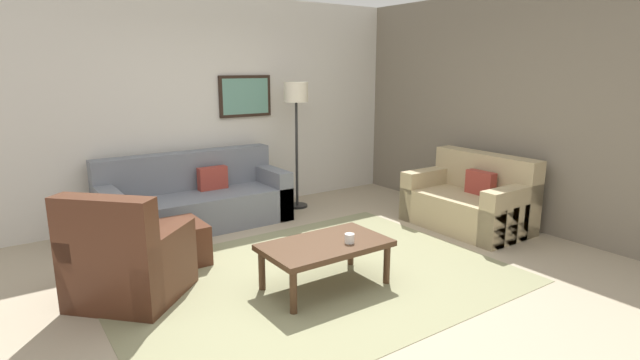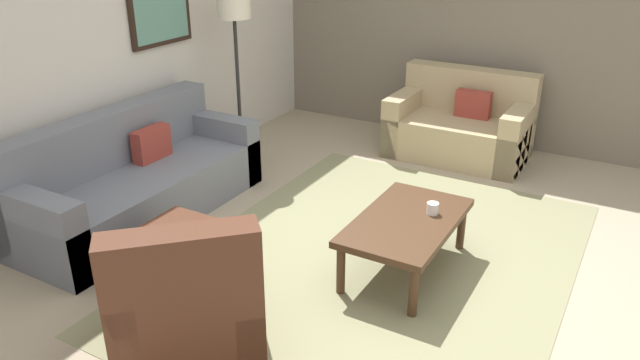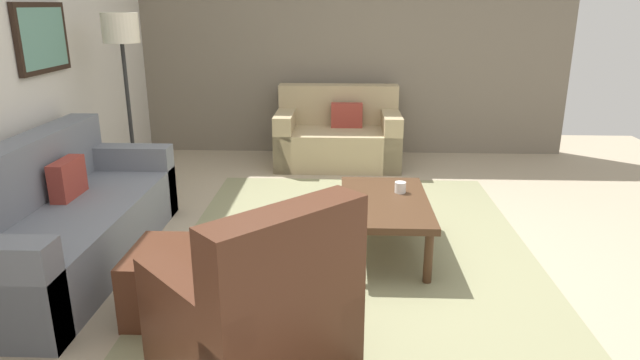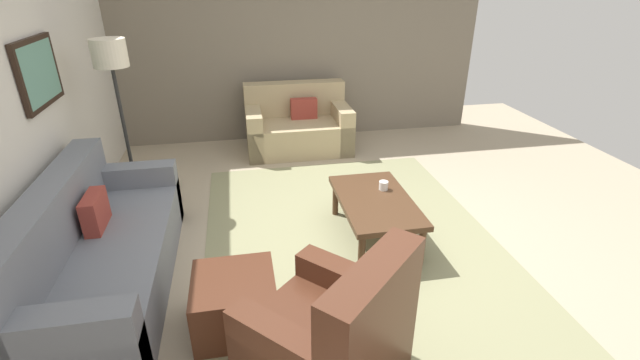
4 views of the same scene
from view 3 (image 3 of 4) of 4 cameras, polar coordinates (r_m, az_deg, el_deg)
ground_plane at (r=4.23m, az=3.52°, el=-7.25°), size 8.00×8.00×0.00m
stone_feature_panel at (r=6.84m, az=3.34°, el=14.47°), size 0.12×5.20×2.80m
area_rug at (r=4.22m, az=3.52°, el=-7.21°), size 3.55×2.66×0.01m
couch_main at (r=4.33m, az=-25.64°, el=-4.17°), size 2.20×0.87×0.88m
couch_loveseat at (r=6.46m, az=1.87°, el=4.42°), size 0.88×1.40×0.88m
armchair_leather at (r=2.79m, az=-6.25°, el=-14.32°), size 1.13×1.13×0.95m
ottoman at (r=3.46m, az=-14.34°, el=-10.03°), size 0.56×0.56×0.40m
coffee_table at (r=4.10m, az=6.69°, el=-2.70°), size 1.10×0.64×0.41m
cup at (r=4.24m, az=8.29°, el=-0.75°), size 0.09×0.09×0.08m
lamp_standing at (r=5.38m, az=-19.72°, el=12.73°), size 0.32×0.32×1.71m
framed_artwork at (r=5.08m, az=-26.73°, el=12.96°), size 0.74×0.04×0.55m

